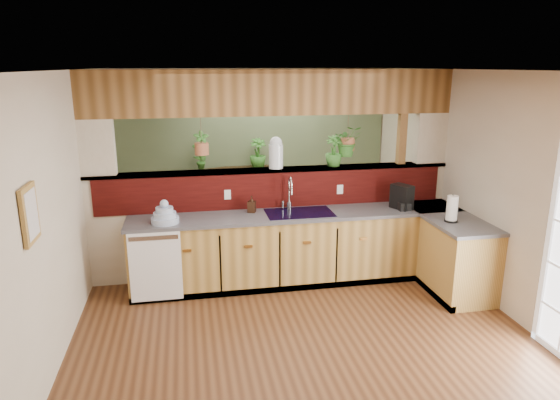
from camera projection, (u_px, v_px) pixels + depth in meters
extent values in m
cube|color=#502E18|center=(296.00, 319.00, 5.37)|extent=(4.60, 7.00, 0.01)
cube|color=brown|center=(298.00, 70.00, 4.69)|extent=(4.60, 7.00, 0.01)
cube|color=beige|center=(251.00, 148.00, 8.35)|extent=(4.60, 0.02, 2.60)
cube|color=beige|center=(55.00, 216.00, 4.62)|extent=(0.02, 7.00, 2.60)
cube|color=beige|center=(502.00, 193.00, 5.45)|extent=(0.02, 7.00, 2.60)
cube|color=beige|center=(274.00, 222.00, 6.48)|extent=(4.60, 0.15, 1.35)
cube|color=#360807|center=(275.00, 190.00, 6.28)|extent=(4.40, 0.02, 0.45)
cube|color=brown|center=(274.00, 170.00, 6.30)|extent=(4.60, 0.21, 0.04)
cube|color=brown|center=(274.00, 93.00, 6.05)|extent=(4.60, 0.15, 0.55)
cube|color=beige|center=(97.00, 149.00, 5.83)|extent=(0.40, 0.15, 0.70)
cube|color=beige|center=(430.00, 139.00, 6.59)|extent=(0.40, 0.15, 0.70)
cube|color=brown|center=(400.00, 170.00, 6.62)|extent=(0.10, 0.10, 2.60)
cube|color=brown|center=(274.00, 170.00, 6.30)|extent=(4.60, 0.21, 0.04)
cube|color=brown|center=(274.00, 93.00, 6.05)|extent=(4.60, 0.15, 0.55)
cube|color=#5E724D|center=(252.00, 149.00, 8.33)|extent=(4.55, 0.02, 2.55)
cube|color=olive|center=(299.00, 249.00, 6.23)|extent=(4.10, 0.60, 0.86)
cube|color=#49494E|center=(299.00, 214.00, 6.11)|extent=(4.14, 0.64, 0.04)
cube|color=olive|center=(445.00, 252.00, 6.13)|extent=(0.60, 1.48, 0.86)
cube|color=#49494E|center=(449.00, 217.00, 6.02)|extent=(0.64, 1.52, 0.04)
cube|color=olive|center=(429.00, 240.00, 6.55)|extent=(0.60, 0.60, 0.86)
cube|color=#49494E|center=(431.00, 207.00, 6.43)|extent=(0.64, 0.64, 0.04)
cube|color=black|center=(304.00, 286.00, 6.08)|extent=(4.10, 0.06, 0.08)
cube|color=black|center=(423.00, 283.00, 6.19)|extent=(0.06, 1.48, 0.08)
cube|color=white|center=(156.00, 267.00, 5.62)|extent=(0.58, 0.02, 0.82)
cube|color=#B7B7B2|center=(153.00, 238.00, 5.51)|extent=(0.54, 0.01, 0.05)
cube|color=black|center=(299.00, 214.00, 6.11)|extent=(0.82, 0.50, 0.03)
cube|color=black|center=(284.00, 221.00, 6.10)|extent=(0.34, 0.40, 0.16)
cube|color=black|center=(314.00, 220.00, 6.17)|extent=(0.34, 0.40, 0.16)
cube|color=olive|center=(30.00, 214.00, 3.80)|extent=(0.03, 0.35, 0.45)
cube|color=silver|center=(32.00, 214.00, 3.80)|extent=(0.01, 0.27, 0.37)
cylinder|color=#B7B7B2|center=(289.00, 205.00, 6.27)|extent=(0.06, 0.06, 0.09)
cylinder|color=#B7B7B2|center=(289.00, 193.00, 6.23)|extent=(0.02, 0.02, 0.25)
torus|color=#B7B7B2|center=(290.00, 184.00, 6.14)|extent=(0.18, 0.08, 0.18)
cylinder|color=#B7B7B2|center=(292.00, 191.00, 6.08)|extent=(0.02, 0.02, 0.11)
cylinder|color=#B7B7B2|center=(283.00, 204.00, 6.25)|extent=(0.03, 0.03, 0.09)
cylinder|color=#A4B6D4|center=(165.00, 220.00, 5.70)|extent=(0.32, 0.32, 0.07)
cylinder|color=#A4B6D4|center=(165.00, 215.00, 5.69)|extent=(0.26, 0.26, 0.06)
cylinder|color=#A4B6D4|center=(164.00, 210.00, 5.67)|extent=(0.20, 0.20, 0.06)
sphere|color=#A4B6D4|center=(164.00, 204.00, 5.65)|extent=(0.10, 0.10, 0.10)
imported|color=#372014|center=(252.00, 204.00, 6.11)|extent=(0.12, 0.12, 0.21)
cube|color=black|center=(402.00, 197.00, 6.25)|extent=(0.16, 0.26, 0.31)
cube|color=black|center=(404.00, 207.00, 6.19)|extent=(0.14, 0.10, 0.10)
cylinder|color=silver|center=(404.00, 203.00, 6.21)|extent=(0.08, 0.08, 0.08)
cylinder|color=black|center=(451.00, 221.00, 5.76)|extent=(0.15, 0.15, 0.02)
cylinder|color=#B7B7B2|center=(452.00, 208.00, 5.72)|extent=(0.02, 0.02, 0.33)
cylinder|color=white|center=(452.00, 208.00, 5.72)|extent=(0.13, 0.13, 0.28)
cylinder|color=silver|center=(276.00, 156.00, 6.26)|extent=(0.18, 0.18, 0.30)
sphere|color=silver|center=(276.00, 143.00, 6.21)|extent=(0.16, 0.16, 0.16)
imported|color=#2F6924|center=(334.00, 151.00, 6.38)|extent=(0.23, 0.23, 0.39)
cylinder|color=brown|center=(201.00, 130.00, 6.00)|extent=(0.01, 0.01, 0.32)
cylinder|color=#975636|center=(202.00, 149.00, 6.06)|extent=(0.17, 0.17, 0.15)
imported|color=#2F6924|center=(201.00, 130.00, 6.00)|extent=(0.21, 0.16, 0.36)
cylinder|color=brown|center=(348.00, 127.00, 6.33)|extent=(0.01, 0.01, 0.32)
cylinder|color=#975636|center=(347.00, 144.00, 6.39)|extent=(0.18, 0.18, 0.16)
imported|color=#2F6924|center=(348.00, 126.00, 6.33)|extent=(0.39, 0.35, 0.39)
cube|color=black|center=(228.00, 199.00, 8.25)|extent=(1.58, 1.00, 1.03)
imported|color=#2F6924|center=(200.00, 156.00, 7.98)|extent=(0.24, 0.16, 0.46)
imported|color=#2F6924|center=(258.00, 153.00, 8.14)|extent=(0.30, 0.30, 0.48)
imported|color=#2F6924|center=(287.00, 215.00, 7.80)|extent=(0.81, 0.74, 0.77)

